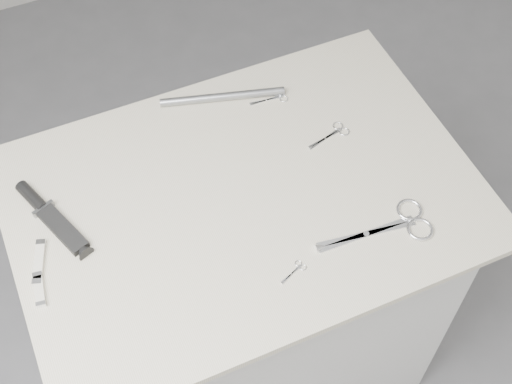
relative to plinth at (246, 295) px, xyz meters
name	(u,v)px	position (x,y,z in m)	size (l,w,h in m)	color
ground	(248,360)	(0.00, 0.00, -0.46)	(4.00, 4.00, 0.01)	slate
plinth	(246,295)	(0.00, 0.00, 0.00)	(0.90, 0.60, 0.90)	silver
display_board	(244,197)	(0.00, 0.00, 0.46)	(1.00, 0.70, 0.02)	beige
large_shears	(397,225)	(0.26, -0.20, 0.47)	(0.25, 0.11, 0.01)	silver
embroidery_scissors_a	(334,133)	(0.26, 0.07, 0.47)	(0.11, 0.05, 0.00)	silver
embroidery_scissors_b	(274,98)	(0.18, 0.23, 0.47)	(0.09, 0.04, 0.00)	silver
tiny_scissors	(296,270)	(0.02, -0.21, 0.47)	(0.06, 0.04, 0.00)	silver
sheathed_knife	(48,214)	(-0.40, 0.11, 0.48)	(0.11, 0.22, 0.03)	black
pocket_knife_a	(39,262)	(-0.45, 0.01, 0.48)	(0.05, 0.10, 0.01)	beige
pocket_knife_b	(39,290)	(-0.46, -0.05, 0.47)	(0.03, 0.08, 0.01)	beige
metal_rail	(222,97)	(0.06, 0.27, 0.48)	(0.02, 0.02, 0.30)	gray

